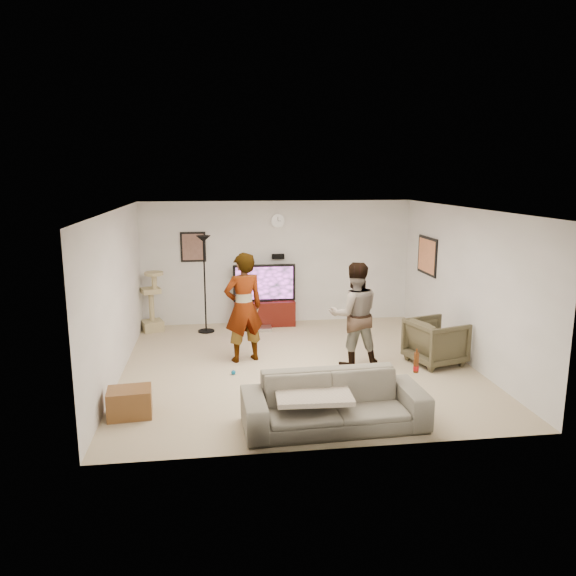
{
  "coord_description": "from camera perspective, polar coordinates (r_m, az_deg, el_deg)",
  "views": [
    {
      "loc": [
        -1.28,
        -8.28,
        3.02
      ],
      "look_at": [
        -0.13,
        0.2,
        1.24
      ],
      "focal_mm": 34.19,
      "sensor_mm": 36.0,
      "label": 1
    }
  ],
  "objects": [
    {
      "name": "console_box",
      "position": [
        10.84,
        -2.77,
        -4.25
      ],
      "size": [
        0.4,
        0.3,
        0.07
      ],
      "primitive_type": "cube",
      "color": "#B6B6B6",
      "rests_on": "floor"
    },
    {
      "name": "toy_ball",
      "position": [
        8.55,
        -5.7,
        -8.73
      ],
      "size": [
        0.07,
        0.07,
        0.07
      ],
      "primitive_type": "sphere",
      "color": "#0A5C8A",
      "rests_on": "floor"
    },
    {
      "name": "ceiling",
      "position": [
        8.39,
        1.09,
        8.27
      ],
      "size": [
        5.5,
        5.5,
        0.02
      ],
      "primitive_type": "cube",
      "color": "white",
      "rests_on": "wall_back"
    },
    {
      "name": "person_right",
      "position": [
        8.74,
        6.92,
        -2.77
      ],
      "size": [
        0.82,
        0.64,
        1.68
      ],
      "primitive_type": "imported",
      "rotation": [
        0.0,
        0.0,
        3.14
      ],
      "color": "#26608B",
      "rests_on": "floor"
    },
    {
      "name": "throw_blanket",
      "position": [
        6.7,
        2.62,
        -10.95
      ],
      "size": [
        0.93,
        0.74,
        0.06
      ],
      "primitive_type": "cube",
      "rotation": [
        0.0,
        0.0,
        -0.04
      ],
      "color": "beige",
      "rests_on": "sofa"
    },
    {
      "name": "floor_lamp",
      "position": [
        10.66,
        -8.65,
        0.36
      ],
      "size": [
        0.32,
        0.32,
        1.88
      ],
      "primitive_type": "cylinder",
      "color": "black",
      "rests_on": "floor"
    },
    {
      "name": "tv_screen",
      "position": [
        10.99,
        -2.46,
        0.5
      ],
      "size": [
        1.15,
        0.01,
        0.65
      ],
      "primitive_type": "cube",
      "color": "#E751F2",
      "rests_on": "tv"
    },
    {
      "name": "wall_speaker",
      "position": [
        11.16,
        -1.04,
        3.3
      ],
      "size": [
        0.25,
        0.1,
        0.1
      ],
      "primitive_type": "cube",
      "color": "black",
      "rests_on": "wall_back"
    },
    {
      "name": "picture_right",
      "position": [
        10.77,
        14.27,
        3.27
      ],
      "size": [
        0.03,
        0.78,
        0.62
      ],
      "primitive_type": "cube",
      "color": "#D27F53",
      "rests_on": "wall_right"
    },
    {
      "name": "side_table",
      "position": [
        7.37,
        -16.14,
        -11.37
      ],
      "size": [
        0.58,
        0.45,
        0.36
      ],
      "primitive_type": "cube",
      "rotation": [
        0.0,
        0.0,
        0.09
      ],
      "color": "brown",
      "rests_on": "floor"
    },
    {
      "name": "wall_right",
      "position": [
        9.37,
        17.92,
        0.29
      ],
      "size": [
        0.04,
        5.5,
        2.5
      ],
      "primitive_type": "cube",
      "color": "silver",
      "rests_on": "floor"
    },
    {
      "name": "tv",
      "position": [
        11.04,
        -2.48,
        0.55
      ],
      "size": [
        1.25,
        0.08,
        0.74
      ],
      "primitive_type": "cube",
      "color": "black",
      "rests_on": "tv_stand"
    },
    {
      "name": "person_left",
      "position": [
        8.92,
        -4.64,
        -2.03
      ],
      "size": [
        0.76,
        0.61,
        1.8
      ],
      "primitive_type": "imported",
      "rotation": [
        0.0,
        0.0,
        3.45
      ],
      "color": "gray",
      "rests_on": "floor"
    },
    {
      "name": "cat_tree",
      "position": [
        11.01,
        -14.03,
        -1.35
      ],
      "size": [
        0.48,
        0.48,
        1.18
      ],
      "primitive_type": "cube",
      "rotation": [
        0.0,
        0.0,
        0.34
      ],
      "color": "tan",
      "rests_on": "floor"
    },
    {
      "name": "wall_clock",
      "position": [
        11.11,
        -1.07,
        6.99
      ],
      "size": [
        0.26,
        0.04,
        0.26
      ],
      "primitive_type": "cylinder",
      "rotation": [
        1.57,
        0.0,
        0.0
      ],
      "color": "silver",
      "rests_on": "wall_back"
    },
    {
      "name": "floor",
      "position": [
        8.91,
        1.03,
        -8.14
      ],
      "size": [
        5.5,
        5.5,
        0.02
      ],
      "primitive_type": "cube",
      "color": "tan",
      "rests_on": "ground"
    },
    {
      "name": "picture_back",
      "position": [
        11.11,
        -9.84,
        4.23
      ],
      "size": [
        0.42,
        0.03,
        0.52
      ],
      "primitive_type": "cube",
      "color": "brown",
      "rests_on": "wall_back"
    },
    {
      "name": "armchair",
      "position": [
        9.22,
        15.13,
        -5.41
      ],
      "size": [
        0.99,
        0.98,
        0.73
      ],
      "primitive_type": "imported",
      "rotation": [
        0.0,
        0.0,
        1.86
      ],
      "color": "#423D2A",
      "rests_on": "floor"
    },
    {
      "name": "wall_front",
      "position": [
        5.94,
        5.12,
        -5.61
      ],
      "size": [
        5.5,
        0.04,
        2.5
      ],
      "primitive_type": "cube",
      "color": "silver",
      "rests_on": "floor"
    },
    {
      "name": "tv_stand",
      "position": [
        11.17,
        -2.45,
        -2.6
      ],
      "size": [
        1.22,
        0.45,
        0.51
      ],
      "primitive_type": "cube",
      "color": "#3E0E08",
      "rests_on": "floor"
    },
    {
      "name": "wall_left",
      "position": [
        8.59,
        -17.38,
        -0.68
      ],
      "size": [
        0.04,
        5.5,
        2.5
      ],
      "primitive_type": "cube",
      "color": "silver",
      "rests_on": "floor"
    },
    {
      "name": "beer_bottle",
      "position": [
        6.91,
        13.19,
        -7.57
      ],
      "size": [
        0.06,
        0.06,
        0.25
      ],
      "primitive_type": "cylinder",
      "color": "#602C0D",
      "rests_on": "sofa"
    },
    {
      "name": "sofa",
      "position": [
        6.79,
        4.81,
        -11.69
      ],
      "size": [
        2.24,
        0.94,
        0.64
      ],
      "primitive_type": "imported",
      "rotation": [
        0.0,
        0.0,
        0.04
      ],
      "color": "slate",
      "rests_on": "floor"
    },
    {
      "name": "wall_back",
      "position": [
        11.24,
        -1.07,
        2.69
      ],
      "size": [
        5.5,
        0.04,
        2.5
      ],
      "primitive_type": "cube",
      "color": "silver",
      "rests_on": "floor"
    }
  ]
}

